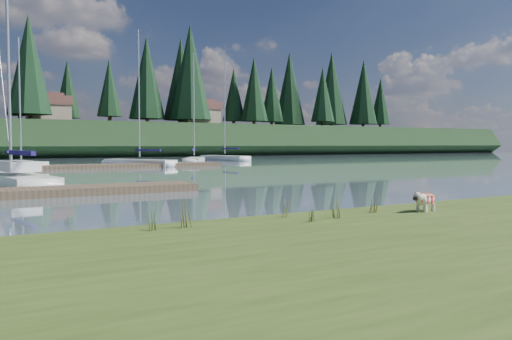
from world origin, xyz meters
TOP-DOWN VIEW (x-y plane):
  - ground at (0.00, 30.00)m, footprint 200.00×200.00m
  - bank at (0.00, -6.00)m, footprint 60.00×9.00m
  - ridge at (0.00, 73.00)m, footprint 200.00×20.00m
  - bulldog at (5.18, -2.84)m, footprint 0.81×0.42m
  - sailboat_main at (-2.55, 14.81)m, footprint 3.28×9.13m
  - dock_far at (2.00, 30.00)m, footprint 26.00×2.20m
  - sailboat_bg_2 at (-0.76, 29.29)m, footprint 4.60×5.94m
  - sailboat_bg_3 at (8.32, 32.86)m, footprint 5.48×7.91m
  - sailboat_bg_4 at (15.54, 36.18)m, footprint 4.91×7.32m
  - sailboat_bg_5 at (21.53, 42.58)m, footprint 3.45×8.64m
  - weed_0 at (-0.57, -2.17)m, footprint 0.17×0.14m
  - weed_1 at (1.85, -2.02)m, footprint 0.17×0.14m
  - weed_2 at (2.67, -2.65)m, footprint 0.17×0.14m
  - weed_3 at (-1.23, -2.18)m, footprint 0.17×0.14m
  - weed_4 at (1.94, -2.79)m, footprint 0.17×0.14m
  - weed_5 at (4.00, -2.38)m, footprint 0.17×0.14m
  - mud_lip at (0.00, -1.60)m, footprint 60.00×0.50m
  - conifer_4 at (3.00, 66.00)m, footprint 6.16×6.16m
  - conifer_5 at (15.00, 70.00)m, footprint 3.96×3.96m
  - conifer_6 at (28.00, 68.00)m, footprint 7.04×7.04m
  - conifer_7 at (42.00, 71.00)m, footprint 5.28×5.28m
  - conifer_8 at (55.00, 67.00)m, footprint 4.62×4.62m
  - conifer_9 at (68.00, 70.00)m, footprint 5.94×5.94m
  - house_1 at (6.00, 71.00)m, footprint 6.30×5.30m
  - house_2 at (30.00, 69.00)m, footprint 6.30×5.30m

SIDE VIEW (x-z plane):
  - ground at x=0.00m, z-range 0.00..0.00m
  - mud_lip at x=0.00m, z-range 0.00..0.14m
  - dock_far at x=2.00m, z-range 0.00..0.30m
  - bank at x=0.00m, z-range 0.00..0.35m
  - sailboat_bg_5 at x=21.53m, z-range -5.72..6.35m
  - sailboat_bg_3 at x=8.32m, z-range -5.69..6.33m
  - sailboat_bg_4 at x=15.54m, z-range -5.25..5.91m
  - sailboat_bg_2 at x=-0.76m, z-range -4.52..5.19m
  - sailboat_main at x=-2.55m, z-range -6.02..6.86m
  - weed_1 at x=1.85m, z-range 0.31..0.76m
  - weed_4 at x=1.94m, z-range 0.31..0.78m
  - weed_5 at x=4.00m, z-range 0.31..0.84m
  - weed_3 at x=-1.23m, z-range 0.31..0.86m
  - weed_2 at x=2.67m, z-range 0.31..0.86m
  - weed_0 at x=-0.57m, z-range 0.30..0.95m
  - bulldog at x=5.18m, z-range 0.41..0.89m
  - ridge at x=0.00m, z-range 0.00..5.00m
  - house_1 at x=6.00m, z-range 4.99..9.64m
  - house_2 at x=30.00m, z-range 4.99..9.64m
  - conifer_5 at x=15.00m, z-range 5.65..16.00m
  - conifer_8 at x=55.00m, z-range 5.62..17.40m
  - conifer_7 at x=42.00m, z-range 5.59..18.79m
  - conifer_9 at x=68.00m, z-range 5.55..20.18m
  - conifer_4 at x=3.00m, z-range 5.54..20.64m
  - conifer_6 at x=28.00m, z-range 5.49..22.49m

